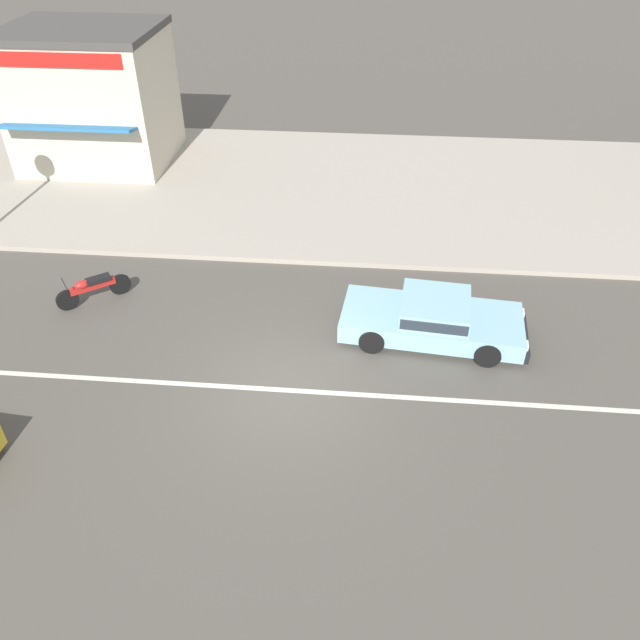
{
  "coord_description": "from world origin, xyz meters",
  "views": [
    {
      "loc": [
        1.58,
        -9.82,
        9.42
      ],
      "look_at": [
        0.58,
        1.54,
        0.8
      ],
      "focal_mm": 35.0,
      "sensor_mm": 36.0,
      "label": 1
    }
  ],
  "objects": [
    {
      "name": "motorcycle_0",
      "position": [
        -5.42,
        2.9,
        0.42
      ],
      "size": [
        1.6,
        1.24,
        0.8
      ],
      "color": "black",
      "rests_on": "ground"
    },
    {
      "name": "shopfront_corner_warung",
      "position": [
        -8.4,
        11.75,
        2.46
      ],
      "size": [
        5.14,
        5.02,
        4.61
      ],
      "color": "beige",
      "rests_on": "kerb_strip"
    },
    {
      "name": "sedan_pale_blue_1",
      "position": [
        3.23,
        2.21,
        0.53
      ],
      "size": [
        4.51,
        2.22,
        1.06
      ],
      "color": "#93C6D6",
      "rests_on": "ground"
    },
    {
      "name": "lane_centre_stripe",
      "position": [
        0.0,
        0.0,
        0.0
      ],
      "size": [
        50.4,
        0.14,
        0.01
      ],
      "primitive_type": "cube",
      "color": "silver",
      "rests_on": "ground"
    },
    {
      "name": "kerb_strip",
      "position": [
        0.0,
        10.15,
        0.07
      ],
      "size": [
        68.0,
        10.0,
        0.15
      ],
      "primitive_type": "cube",
      "color": "#ADA393",
      "rests_on": "ground"
    },
    {
      "name": "ground_plane",
      "position": [
        0.0,
        0.0,
        0.0
      ],
      "size": [
        160.0,
        160.0,
        0.0
      ],
      "primitive_type": "plane",
      "color": "#544F47"
    }
  ]
}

